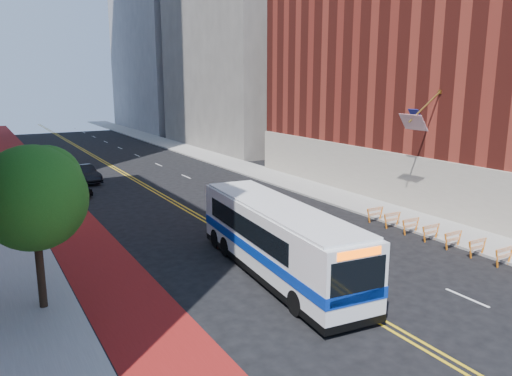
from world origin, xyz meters
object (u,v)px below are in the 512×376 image
object	(u,v)px
street_tree	(34,194)
car_c	(67,164)
car_a	(72,187)
car_b	(84,174)
transit_bus	(277,238)

from	to	relation	value
street_tree	car_c	xyz separation A→B (m)	(6.66, 33.62, -4.25)
car_a	car_c	xyz separation A→B (m)	(1.83, 12.71, -0.04)
car_b	car_c	world-z (taller)	car_b
street_tree	car_b	distance (m)	27.20
street_tree	transit_bus	world-z (taller)	street_tree
street_tree	car_b	world-z (taller)	street_tree
car_c	car_a	bearing A→B (deg)	-101.36
car_b	car_c	xyz separation A→B (m)	(-0.18, 7.62, -0.14)
car_a	car_b	world-z (taller)	car_b
street_tree	transit_bus	bearing A→B (deg)	-8.72
street_tree	car_b	xyz separation A→B (m)	(6.84, 26.00, -4.11)
street_tree	car_c	size ratio (longest dim) A/B	1.47
car_a	car_b	xyz separation A→B (m)	(2.00, 5.10, 0.10)
car_a	car_c	bearing A→B (deg)	60.59
street_tree	car_a	bearing A→B (deg)	76.98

